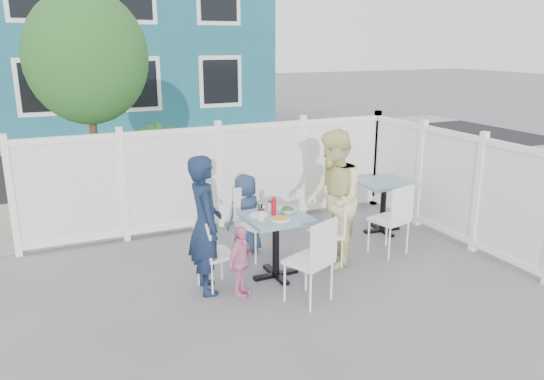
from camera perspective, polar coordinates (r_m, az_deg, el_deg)
name	(u,v)px	position (r m, az deg, el deg)	size (l,w,h in m)	color
ground	(279,290)	(6.36, 0.73, -10.69)	(80.00, 80.00, 0.00)	slate
near_sidewalk	(190,203)	(9.70, -8.80, -1.40)	(24.00, 2.60, 0.01)	gray
street	(148,162)	(13.20, -13.18, 2.93)	(24.00, 5.00, 0.01)	black
far_sidewalk	(126,141)	(16.19, -15.39, 5.11)	(24.00, 1.60, 0.01)	gray
building	(87,36)	(19.25, -19.30, 15.39)	(11.00, 6.00, 6.00)	#185869
fence_back	(219,178)	(8.23, -5.70, 1.24)	(5.86, 0.08, 1.60)	white
fence_right	(447,186)	(8.17, 18.32, 0.40)	(0.08, 3.66, 1.60)	white
tree	(87,58)	(8.50, -19.31, 13.27)	(1.80, 1.62, 3.59)	#382316
utility_cabinet	(50,181)	(9.42, -22.79, 0.91)	(0.67, 0.48, 1.24)	yellow
potted_shrub_a	(164,173)	(8.70, -11.53, 1.85)	(0.89, 0.89, 1.58)	#1F5620
potted_shrub_b	(273,167)	(9.20, 0.08, 2.46)	(1.29, 1.12, 1.44)	#1F5620
main_table	(276,230)	(6.47, 0.42, -4.30)	(0.77, 0.77, 0.80)	slate
spare_table	(384,193)	(8.19, 11.94, -0.30)	(0.81, 0.81, 0.80)	slate
chair_left	(211,249)	(6.22, -6.60, -6.32)	(0.45, 0.46, 0.87)	white
chair_right	(331,228)	(6.89, 6.41, -4.06)	(0.44, 0.46, 0.88)	white
chair_back	(252,216)	(7.14, -2.13, -2.84)	(0.55, 0.55, 0.96)	white
chair_near	(315,255)	(5.85, 4.64, -7.01)	(0.59, 0.58, 0.99)	white
chair_spare	(394,215)	(7.34, 13.03, -2.62)	(0.54, 0.53, 0.98)	white
man	(205,225)	(6.10, -7.20, -3.73)	(0.59, 0.39, 1.62)	#121F39
woman	(333,199)	(6.80, 6.59, -0.99)	(0.86, 0.67, 1.77)	gold
boy	(246,214)	(7.26, -2.82, -2.58)	(0.54, 0.35, 1.11)	navy
toddler	(241,262)	(6.07, -3.40, -7.72)	(0.49, 0.20, 0.84)	pink
plate_main	(280,219)	(6.27, 0.90, -3.16)	(0.23, 0.23, 0.01)	white
plate_side	(259,215)	(6.40, -1.43, -2.74)	(0.23, 0.23, 0.02)	white
salad_bowl	(288,211)	(6.51, 1.68, -2.24)	(0.22, 0.22, 0.05)	white
coffee_cup_a	(261,215)	(6.24, -1.17, -2.71)	(0.08, 0.08, 0.12)	beige
coffee_cup_b	(271,206)	(6.58, -0.09, -1.77)	(0.07, 0.07, 0.11)	beige
ketchup_bottle	(274,207)	(6.42, 0.19, -1.84)	(0.06, 0.06, 0.20)	#AE0918
salt_shaker	(264,208)	(6.59, -0.92, -1.94)	(0.03, 0.03, 0.07)	white
pepper_shaker	(262,207)	(6.61, -1.10, -1.85)	(0.03, 0.03, 0.08)	black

